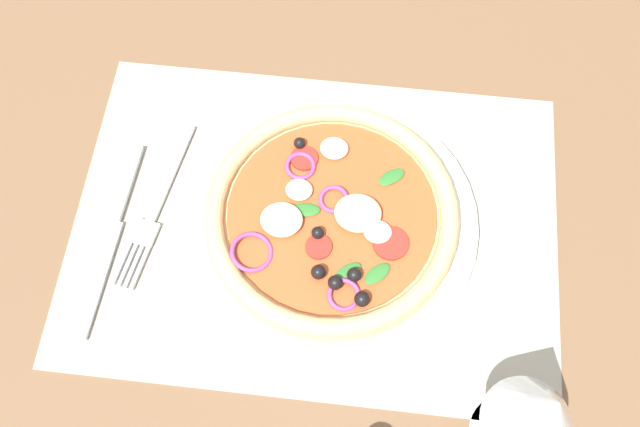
# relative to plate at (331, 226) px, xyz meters

# --- Properties ---
(ground_plane) EXTENTS (1.90, 1.40, 0.02)m
(ground_plane) POSITION_rel_plate_xyz_m (0.02, -0.00, -0.02)
(ground_plane) COLOR brown
(placemat) EXTENTS (0.46, 0.33, 0.00)m
(placemat) POSITION_rel_plate_xyz_m (0.02, -0.00, -0.01)
(placemat) COLOR #A39984
(placemat) RESTS_ON ground_plane
(plate) EXTENTS (0.28, 0.28, 0.01)m
(plate) POSITION_rel_plate_xyz_m (0.00, 0.00, 0.00)
(plate) COLOR white
(plate) RESTS_ON placemat
(pizza) EXTENTS (0.24, 0.24, 0.03)m
(pizza) POSITION_rel_plate_xyz_m (0.00, 0.00, 0.02)
(pizza) COLOR tan
(pizza) RESTS_ON plate
(fork) EXTENTS (0.05, 0.18, 0.00)m
(fork) POSITION_rel_plate_xyz_m (0.17, 0.00, -0.00)
(fork) COLOR silver
(fork) RESTS_ON placemat
(knife) EXTENTS (0.03, 0.20, 0.01)m
(knife) POSITION_rel_plate_xyz_m (0.21, 0.03, -0.00)
(knife) COLOR silver
(knife) RESTS_ON placemat
(wine_glass) EXTENTS (0.07, 0.07, 0.15)m
(wine_glass) POSITION_rel_plate_xyz_m (-0.17, 0.17, 0.09)
(wine_glass) COLOR silver
(wine_glass) RESTS_ON ground_plane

